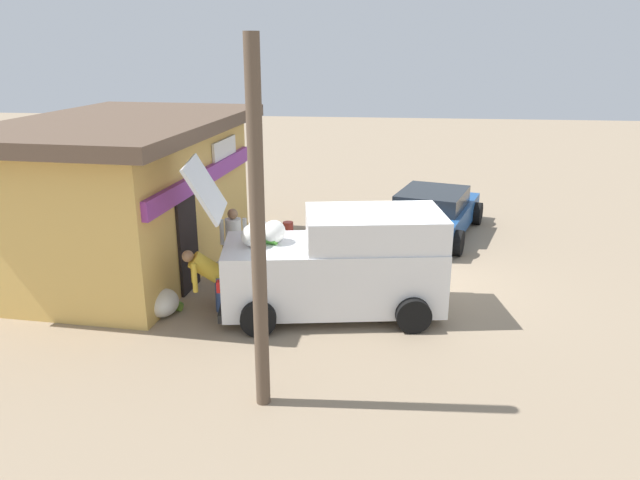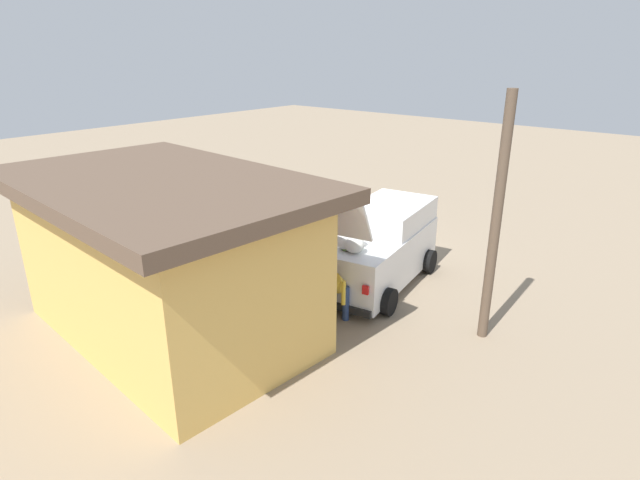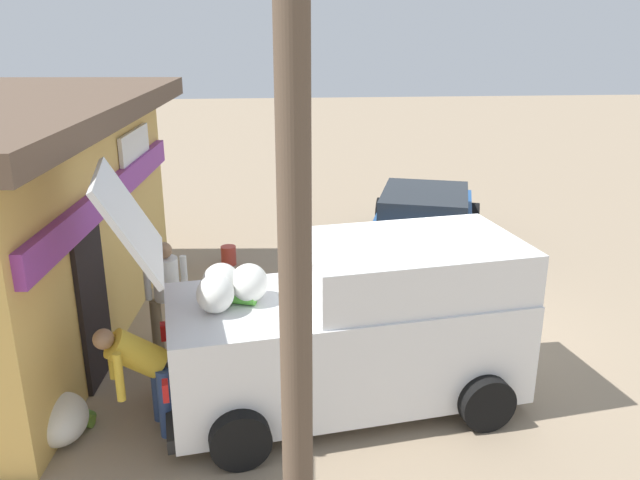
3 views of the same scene
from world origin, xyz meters
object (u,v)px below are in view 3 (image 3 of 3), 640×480
(vendor_standing, at_px, (167,291))
(customer_bending, at_px, (140,366))
(delivery_van, at_px, (355,325))
(parked_sedan, at_px, (424,222))
(unloaded_banana_pile, at_px, (61,419))
(paint_bucket, at_px, (229,255))

(vendor_standing, bearing_deg, customer_bending, 178.59)
(delivery_van, height_order, customer_bending, delivery_van)
(parked_sedan, bearing_deg, vendor_standing, 131.18)
(parked_sedan, bearing_deg, customer_bending, 141.74)
(customer_bending, distance_m, unloaded_banana_pile, 1.06)
(customer_bending, height_order, paint_bucket, customer_bending)
(delivery_van, distance_m, customer_bending, 2.43)
(vendor_standing, distance_m, customer_bending, 1.79)
(paint_bucket, bearing_deg, vendor_standing, 169.72)
(unloaded_banana_pile, distance_m, paint_bucket, 5.39)
(vendor_standing, relative_size, customer_bending, 1.21)
(unloaded_banana_pile, relative_size, paint_bucket, 2.52)
(paint_bucket, bearing_deg, customer_bending, 172.77)
(delivery_van, relative_size, customer_bending, 3.59)
(parked_sedan, relative_size, customer_bending, 3.42)
(delivery_van, relative_size, paint_bucket, 13.46)
(customer_bending, height_order, unloaded_banana_pile, customer_bending)
(unloaded_banana_pile, xyz_separation_m, paint_bucket, (5.17, -1.53, -0.06))
(vendor_standing, bearing_deg, unloaded_banana_pile, 153.11)
(parked_sedan, xyz_separation_m, customer_bending, (-5.63, 4.44, 0.25))
(parked_sedan, distance_m, paint_bucket, 3.85)
(vendor_standing, height_order, customer_bending, vendor_standing)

